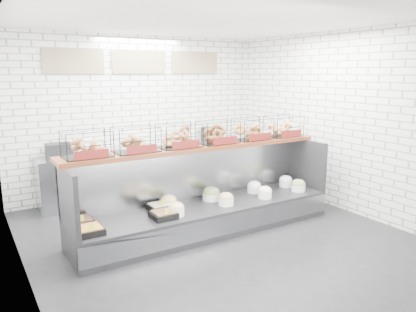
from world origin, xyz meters
TOP-DOWN VIEW (x-y plane):
  - ground at (0.00, 0.00)m, footprint 5.50×5.50m
  - room_shell at (0.00, 0.60)m, footprint 5.02×5.51m
  - display_case at (0.00, 0.35)m, footprint 4.00×0.90m
  - bagel_shelf at (-0.01, 0.52)m, footprint 4.10×0.50m
  - prep_counter at (-0.01, 2.43)m, footprint 4.00×0.60m

SIDE VIEW (x-z plane):
  - ground at x=0.00m, z-range 0.00..0.00m
  - display_case at x=0.00m, z-range -0.27..0.93m
  - prep_counter at x=-0.01m, z-range -0.13..1.07m
  - bagel_shelf at x=-0.01m, z-range 1.19..1.59m
  - room_shell at x=0.00m, z-range 0.55..3.56m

